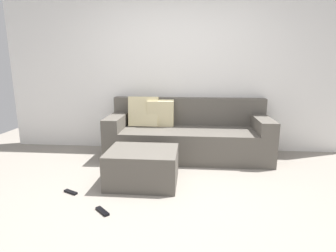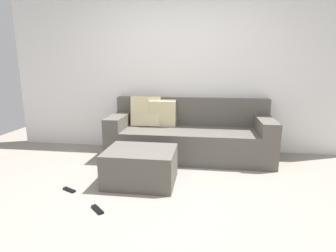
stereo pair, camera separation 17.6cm
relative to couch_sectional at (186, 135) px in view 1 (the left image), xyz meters
name	(u,v)px [view 1 (the left image)]	position (x,y,z in m)	size (l,w,h in m)	color
ground_plane	(165,206)	(-0.17, -1.56, -0.32)	(7.19, 7.19, 0.00)	gray
wall_back	(177,67)	(-0.17, 0.42, 1.01)	(5.53, 0.10, 2.67)	white
couch_sectional	(186,135)	(0.00, 0.00, 0.00)	(2.38, 0.86, 0.90)	#59544C
ottoman	(143,167)	(-0.48, -1.03, -0.12)	(0.81, 0.64, 0.41)	#59544C
remote_near_ottoman	(102,211)	(-0.75, -1.73, -0.31)	(0.19, 0.05, 0.02)	black
remote_by_storage_bin	(71,192)	(-1.22, -1.37, -0.31)	(0.17, 0.04, 0.02)	black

